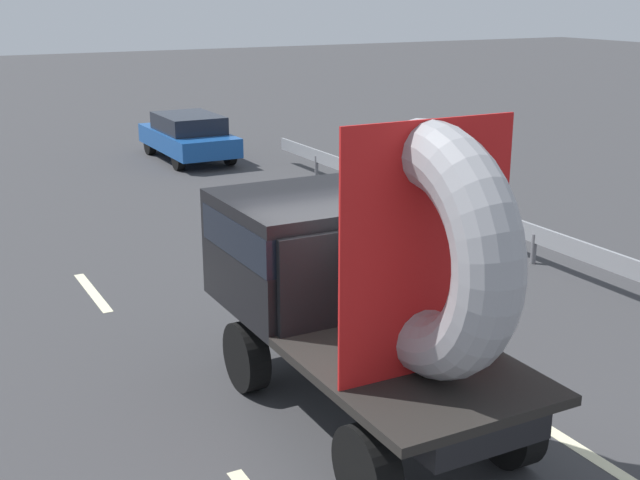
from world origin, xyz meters
TOP-DOWN VIEW (x-y plane):
  - ground_plane at (0.00, 0.00)m, footprint 120.00×120.00m
  - flatbed_truck at (-0.32, 0.01)m, footprint 2.02×4.70m
  - distant_sedan at (3.10, 15.19)m, footprint 1.73×4.03m
  - guardrail at (5.29, 5.24)m, footprint 0.10×16.59m
  - lane_dash_left_far at (-2.04, 5.37)m, footprint 0.16×2.01m
  - lane_dash_right_near at (1.39, -1.96)m, footprint 0.16×2.53m
  - lane_dash_right_far at (1.39, 5.46)m, footprint 0.16×2.71m

SIDE VIEW (x-z plane):
  - ground_plane at x=0.00m, z-range 0.00..0.00m
  - lane_dash_left_far at x=-2.04m, z-range 0.00..0.01m
  - lane_dash_right_near at x=1.39m, z-range 0.00..0.01m
  - lane_dash_right_far at x=1.39m, z-range 0.00..0.01m
  - guardrail at x=5.29m, z-range 0.18..0.89m
  - distant_sedan at x=3.10m, z-range 0.05..1.36m
  - flatbed_truck at x=-0.32m, z-range -0.08..3.49m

